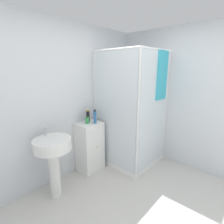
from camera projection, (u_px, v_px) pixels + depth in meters
wall_back at (60, 104)px, 2.74m from camera, size 6.40×0.06×2.50m
wall_right at (208, 102)px, 2.87m from camera, size 0.06×6.40×2.50m
shower_enclosure at (132, 135)px, 3.31m from camera, size 0.99×1.02×2.09m
vanity_cabinet at (90, 147)px, 3.09m from camera, size 0.42×0.36×0.88m
sink at (53, 153)px, 2.37m from camera, size 0.50×0.50×1.00m
soap_dispenser at (87, 120)px, 2.95m from camera, size 0.07×0.07×0.14m
shampoo_bottle_tall_black at (88, 116)px, 3.05m from camera, size 0.06×0.06×0.21m
shampoo_bottle_blue at (95, 117)px, 2.95m from camera, size 0.05×0.05×0.23m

